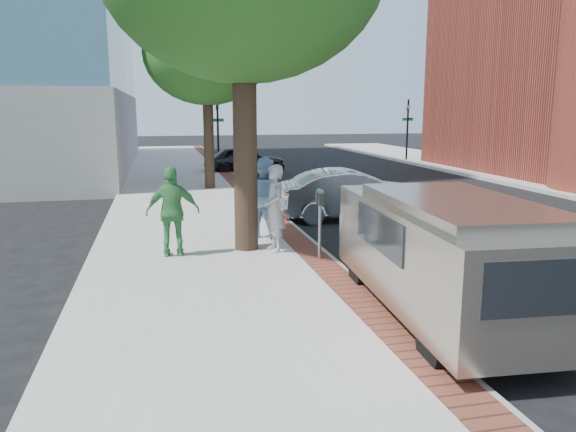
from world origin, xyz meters
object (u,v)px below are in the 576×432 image
object	(u,v)px
parking_meter	(320,209)
person_officer	(264,197)
sedan_silver	(352,194)
van	(441,250)
person_gray	(274,208)
person_green	(173,212)
bg_car	(245,159)

from	to	relation	value
parking_meter	person_officer	distance (m)	2.45
sedan_silver	van	xyz separation A→B (m)	(-1.29, -7.83, 0.33)
person_gray	parking_meter	bearing A→B (deg)	34.38
sedan_silver	parking_meter	bearing A→B (deg)	154.89
parking_meter	person_gray	size ratio (longest dim) A/B	0.77
parking_meter	person_green	size ratio (longest dim) A/B	0.77
person_officer	parking_meter	bearing A→B (deg)	147.24
sedan_silver	bg_car	bearing A→B (deg)	7.29
sedan_silver	person_gray	bearing A→B (deg)	142.20
person_gray	person_officer	distance (m)	1.47
person_gray	sedan_silver	xyz separation A→B (m)	(3.14, 3.82, -0.37)
person_green	bg_car	bearing A→B (deg)	-102.31
person_officer	sedan_silver	bearing A→B (deg)	-103.24
person_officer	person_green	size ratio (longest dim) A/B	1.02
person_gray	person_officer	bearing A→B (deg)	170.29
person_green	parking_meter	bearing A→B (deg)	163.52
bg_car	van	distance (m)	20.62
sedan_silver	van	bearing A→B (deg)	172.21
person_gray	sedan_silver	size ratio (longest dim) A/B	0.43
person_officer	van	world-z (taller)	person_officer
person_officer	bg_car	world-z (taller)	person_officer
bg_car	parking_meter	bearing A→B (deg)	175.70
person_officer	person_green	distance (m)	2.60
bg_car	van	xyz separation A→B (m)	(-0.02, -20.61, 0.37)
person_gray	van	distance (m)	4.41
parking_meter	person_gray	world-z (taller)	person_gray
person_gray	bg_car	xyz separation A→B (m)	(1.86, 16.60, -0.41)
bg_car	person_green	bearing A→B (deg)	165.54
bg_car	van	size ratio (longest dim) A/B	0.76
person_gray	person_officer	size ratio (longest dim) A/B	0.99
person_green	sedan_silver	size ratio (longest dim) A/B	0.42
parking_meter	person_gray	xyz separation A→B (m)	(-0.79, 0.86, -0.10)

